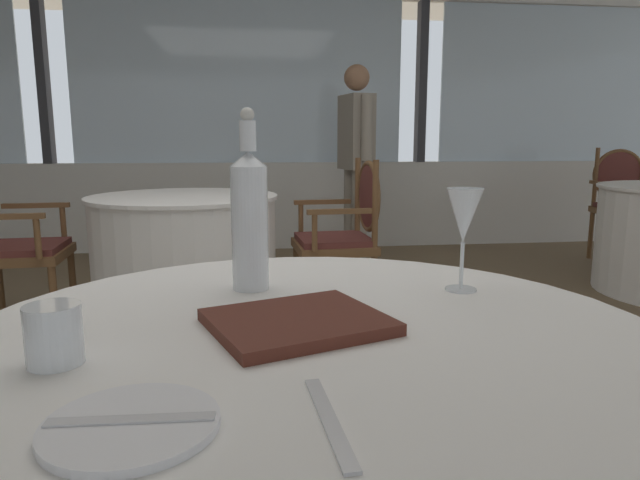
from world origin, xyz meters
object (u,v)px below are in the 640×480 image
(menu_book, at_px, (298,322))
(dining_chair_1_0, at_px, (623,196))
(wine_glass, at_px, (464,218))
(dining_chair_0_1, at_px, (4,237))
(side_plate, at_px, (131,425))
(water_bottle, at_px, (250,217))
(dining_chair_0_0, at_px, (348,225))
(water_tumbler, at_px, (54,335))
(diner_person_0, at_px, (356,153))

(menu_book, xyz_separation_m, dining_chair_1_0, (3.17, 3.61, -0.18))
(wine_glass, bearing_deg, menu_book, -151.50)
(wine_glass, xyz_separation_m, menu_book, (-0.36, -0.19, -0.14))
(menu_book, distance_m, dining_chair_0_1, 2.70)
(side_plate, distance_m, dining_chair_1_0, 5.17)
(water_bottle, height_order, dining_chair_0_0, water_bottle)
(side_plate, height_order, water_tumbler, water_tumbler)
(dining_chair_0_0, relative_size, dining_chair_1_0, 0.95)
(water_bottle, bearing_deg, diner_person_0, 75.75)
(diner_person_0, bearing_deg, dining_chair_0_0, 65.77)
(dining_chair_1_0, bearing_deg, dining_chair_0_1, -63.51)
(menu_book, xyz_separation_m, diner_person_0, (0.82, 3.79, 0.20))
(dining_chair_0_0, distance_m, dining_chair_0_1, 1.92)
(wine_glass, xyz_separation_m, water_tumbler, (-0.70, -0.30, -0.11))
(wine_glass, height_order, water_tumbler, wine_glass)
(side_plate, relative_size, water_tumbler, 2.23)
(side_plate, bearing_deg, menu_book, 56.15)
(dining_chair_0_1, xyz_separation_m, diner_person_0, (2.23, 1.50, 0.41))
(side_plate, bearing_deg, diner_person_0, 75.93)
(menu_book, height_order, dining_chair_0_1, dining_chair_0_1)
(water_tumbler, distance_m, menu_book, 0.36)
(water_bottle, relative_size, dining_chair_0_0, 0.39)
(water_bottle, bearing_deg, water_tumbler, -126.29)
(dining_chair_0_1, height_order, dining_chair_1_0, dining_chair_1_0)
(dining_chair_0_0, relative_size, dining_chair_0_1, 1.04)
(water_tumbler, bearing_deg, dining_chair_0_1, 113.84)
(diner_person_0, bearing_deg, water_bottle, 64.15)
(water_tumbler, relative_size, diner_person_0, 0.05)
(dining_chair_0_0, bearing_deg, diner_person_0, -106.14)
(water_bottle, bearing_deg, wine_glass, -8.78)
(dining_chair_0_0, height_order, dining_chair_1_0, dining_chair_1_0)
(wine_glass, distance_m, menu_book, 0.43)
(water_tumbler, bearing_deg, water_bottle, 53.71)
(dining_chair_0_0, bearing_deg, side_plate, 71.70)
(side_plate, xyz_separation_m, wine_glass, (0.56, 0.50, 0.15))
(side_plate, distance_m, dining_chair_0_1, 2.87)
(wine_glass, relative_size, dining_chair_0_0, 0.22)
(wine_glass, bearing_deg, water_bottle, 171.22)
(menu_book, relative_size, diner_person_0, 0.16)
(water_bottle, bearing_deg, menu_book, -73.83)
(water_bottle, distance_m, diner_person_0, 3.64)
(wine_glass, height_order, dining_chair_1_0, dining_chair_1_0)
(water_tumbler, xyz_separation_m, dining_chair_1_0, (3.51, 3.72, -0.21))
(wine_glass, xyz_separation_m, dining_chair_1_0, (2.81, 3.42, -0.32))
(wine_glass, height_order, dining_chair_0_1, wine_glass)
(dining_chair_0_0, xyz_separation_m, dining_chair_0_1, (-1.92, -0.12, -0.01))
(side_plate, distance_m, water_tumbler, 0.24)
(water_bottle, relative_size, wine_glass, 1.75)
(water_bottle, relative_size, diner_person_0, 0.22)
(water_bottle, distance_m, menu_book, 0.31)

